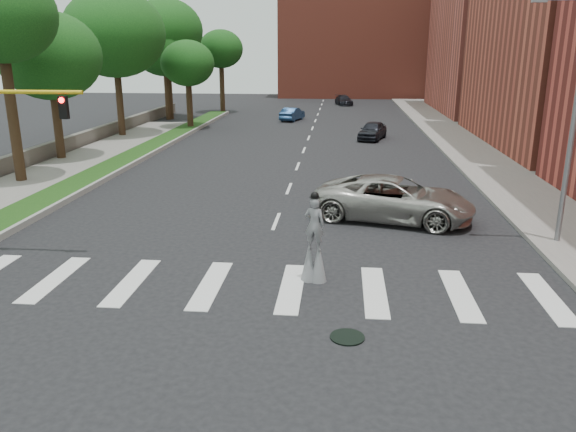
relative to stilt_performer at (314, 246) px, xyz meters
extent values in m
plane|color=black|center=(-1.94, -1.67, -1.16)|extent=(160.00, 160.00, 0.00)
cube|color=#173B10|center=(-13.44, 18.33, -1.04)|extent=(2.00, 60.00, 0.25)
cube|color=gray|center=(-12.39, 18.33, -1.02)|extent=(0.20, 60.00, 0.28)
cube|color=slate|center=(10.56, 23.33, -1.07)|extent=(5.00, 90.00, 0.18)
cube|color=#555049|center=(-18.94, 20.33, -0.61)|extent=(0.50, 56.00, 1.10)
cylinder|color=black|center=(1.06, -3.67, -1.14)|extent=(0.90, 0.90, 0.04)
cube|color=#B55043|center=(20.06, 52.33, 8.84)|extent=(16.00, 22.00, 20.00)
cube|color=#A64534|center=(4.06, 76.33, 7.84)|extent=(26.00, 14.00, 18.00)
cylinder|color=slate|center=(9.06, 4.33, 3.34)|extent=(0.20, 0.20, 9.00)
cube|color=slate|center=(7.36, 4.33, 7.59)|extent=(0.50, 0.18, 0.12)
cylinder|color=gold|center=(-10.34, 1.33, 4.64)|extent=(5.20, 0.14, 0.14)
cube|color=black|center=(-8.44, 1.33, 4.14)|extent=(0.28, 0.18, 0.75)
cylinder|color=#FF0C0C|center=(-8.44, 1.23, 4.39)|extent=(0.18, 0.06, 0.18)
cylinder|color=black|center=(0.16, -0.03, -0.65)|extent=(0.07, 0.07, 1.03)
cylinder|color=black|center=(-0.16, 0.03, -0.65)|extent=(0.07, 0.07, 1.03)
cone|color=slate|center=(0.16, -0.03, -0.52)|extent=(0.52, 0.52, 1.29)
cone|color=slate|center=(-0.16, 0.03, -0.52)|extent=(0.52, 0.52, 1.29)
imported|color=slate|center=(0.00, 0.00, 0.73)|extent=(0.70, 0.53, 1.73)
sphere|color=black|center=(0.00, 0.00, 1.66)|extent=(0.26, 0.26, 0.26)
cylinder|color=black|center=(0.00, 0.00, 1.61)|extent=(0.34, 0.34, 0.02)
cube|color=yellow|center=(0.03, 0.14, 1.21)|extent=(0.22, 0.05, 0.10)
imported|color=#AAA7A0|center=(3.14, 7.07, -0.22)|extent=(7.37, 4.72, 1.89)
imported|color=black|center=(3.34, 30.00, -0.43)|extent=(2.88, 4.65, 1.48)
imported|color=navy|center=(-4.37, 42.19, -0.49)|extent=(2.45, 4.33, 1.35)
imported|color=black|center=(1.02, 59.83, -0.54)|extent=(2.69, 4.61, 1.26)
cylinder|color=black|center=(-16.90, 12.21, 2.56)|extent=(0.56, 0.56, 7.44)
cylinder|color=black|center=(-17.92, 18.89, 1.40)|extent=(0.56, 0.56, 5.12)
ellipsoid|color=#113A13|center=(-17.92, 18.89, 5.59)|extent=(6.53, 6.53, 5.55)
cylinder|color=black|center=(-17.79, 29.48, 2.00)|extent=(0.56, 0.56, 6.33)
ellipsoid|color=#113A13|center=(-17.79, 29.48, 7.23)|extent=(8.26, 8.26, 7.02)
cylinder|color=black|center=(-17.41, 42.36, 2.41)|extent=(0.56, 0.56, 7.15)
ellipsoid|color=#113A13|center=(-17.41, 42.36, 7.86)|extent=(7.50, 7.50, 6.38)
cylinder|color=black|center=(-13.32, 35.00, 1.20)|extent=(0.56, 0.56, 4.74)
ellipsoid|color=#113A13|center=(-13.32, 35.00, 4.79)|extent=(4.86, 4.86, 4.13)
cylinder|color=black|center=(-13.19, 49.14, 1.81)|extent=(0.56, 0.56, 5.95)
ellipsoid|color=#113A13|center=(-13.19, 49.14, 6.05)|extent=(5.07, 5.07, 4.31)
cylinder|color=black|center=(-17.55, 41.96, 1.65)|extent=(0.56, 0.56, 5.63)
ellipsoid|color=#113A13|center=(-17.55, 41.96, 6.17)|extent=(6.80, 6.80, 5.78)
camera|label=1|loc=(0.75, -16.75, 5.99)|focal=35.00mm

